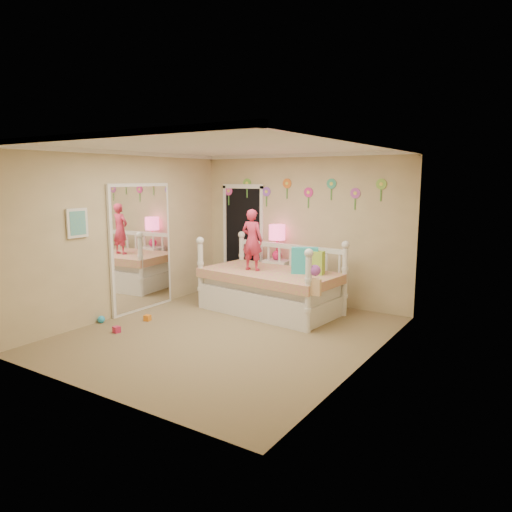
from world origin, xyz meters
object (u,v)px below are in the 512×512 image
Objects in this scene: child at (252,240)px; nightstand at (277,280)px; daybed at (270,275)px; table_lamp at (277,237)px.

child is 1.18m from nightstand.
daybed is 2.26× the size of child.
daybed is 0.95m from table_lamp.
child is 1.37× the size of nightstand.
nightstand is at bearing -92.08° from child.
child is (-0.27, -0.13, 0.57)m from daybed.
nightstand is at bearing 0.00° from table_lamp.
daybed is 0.82m from nightstand.
table_lamp is at bearing 0.00° from nightstand.
child reaches higher than nightstand.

